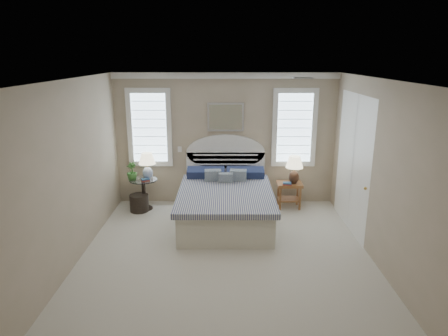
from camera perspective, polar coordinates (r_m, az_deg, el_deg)
floor at (r=6.32m, az=0.24°, el=-12.71°), size 4.50×5.00×0.01m
ceiling at (r=5.57m, az=0.27°, el=12.53°), size 4.50×5.00×0.01m
wall_back at (r=8.23m, az=0.22°, el=4.08°), size 4.50×0.02×2.70m
wall_left at (r=6.22m, az=-20.96°, el=-0.83°), size 0.02×5.00×2.70m
wall_right at (r=6.23m, az=21.44°, el=-0.86°), size 0.02×5.00×2.70m
crown_molding at (r=8.03m, az=0.23°, el=13.08°), size 4.50×0.08×0.12m
hvac_vent at (r=6.48m, az=11.19°, el=12.51°), size 0.30×0.20×0.02m
switch_plate at (r=8.31m, az=-6.35°, el=2.69°), size 0.08×0.01×0.12m
window_left at (r=8.31m, az=-10.58°, el=5.68°), size 0.90×0.06×1.60m
window_right at (r=8.28m, az=10.01°, el=5.68°), size 0.90×0.06×1.60m
painting at (r=8.11m, az=0.23°, el=7.28°), size 0.74×0.04×0.58m
closet_door at (r=7.35m, az=17.91°, el=0.68°), size 0.02×1.80×2.40m
bed at (r=7.49m, az=0.23°, el=-4.79°), size 1.72×2.28×1.47m
side_table_left at (r=8.21m, az=-11.39°, el=-3.23°), size 0.56×0.56×0.63m
nightstand_right at (r=8.25m, az=9.30°, el=-3.05°), size 0.50×0.40×0.53m
floor_pot at (r=8.20m, az=-12.02°, el=-4.91°), size 0.49×0.49×0.34m
lamp_left at (r=8.08m, az=-10.92°, el=0.71°), size 0.38×0.38×0.54m
lamp_right at (r=8.10m, az=10.02°, el=0.19°), size 0.45×0.45×0.57m
potted_plant at (r=8.09m, az=-13.03°, el=-0.46°), size 0.25×0.25×0.36m
books_left at (r=8.03m, az=-11.18°, el=-1.67°), size 0.19×0.17×0.04m
books_right at (r=8.06m, az=9.01°, el=-2.23°), size 0.18×0.13×0.05m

